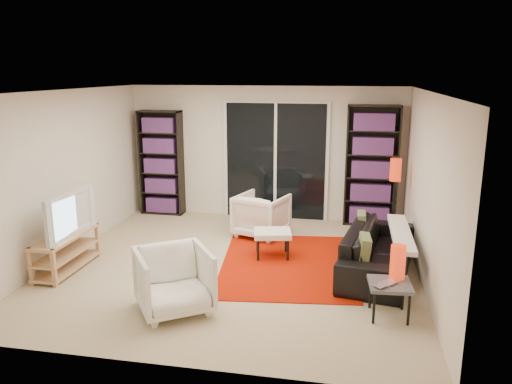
# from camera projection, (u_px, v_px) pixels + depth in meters

# --- Properties ---
(floor) EXTENTS (5.00, 5.00, 0.00)m
(floor) POSITION_uv_depth(u_px,v_px,m) (235.00, 265.00, 7.00)
(floor) COLOR tan
(floor) RESTS_ON ground
(wall_back) EXTENTS (5.00, 0.02, 2.40)m
(wall_back) POSITION_uv_depth(u_px,v_px,m) (265.00, 153.00, 9.10)
(wall_back) COLOR silver
(wall_back) RESTS_ON ground
(wall_front) EXTENTS (5.00, 0.02, 2.40)m
(wall_front) POSITION_uv_depth(u_px,v_px,m) (167.00, 243.00, 4.33)
(wall_front) COLOR silver
(wall_front) RESTS_ON ground
(wall_left) EXTENTS (0.02, 5.00, 2.40)m
(wall_left) POSITION_uv_depth(u_px,v_px,m) (65.00, 175.00, 7.17)
(wall_left) COLOR silver
(wall_left) RESTS_ON ground
(wall_right) EXTENTS (0.02, 5.00, 2.40)m
(wall_right) POSITION_uv_depth(u_px,v_px,m) (427.00, 190.00, 6.26)
(wall_right) COLOR silver
(wall_right) RESTS_ON ground
(ceiling) EXTENTS (5.00, 5.00, 0.02)m
(ceiling) POSITION_uv_depth(u_px,v_px,m) (233.00, 91.00, 6.43)
(ceiling) COLOR white
(ceiling) RESTS_ON wall_back
(sliding_door) EXTENTS (1.92, 0.08, 2.16)m
(sliding_door) POSITION_uv_depth(u_px,v_px,m) (276.00, 162.00, 9.06)
(sliding_door) COLOR white
(sliding_door) RESTS_ON ground
(bookshelf_left) EXTENTS (0.80, 0.30, 1.95)m
(bookshelf_left) POSITION_uv_depth(u_px,v_px,m) (161.00, 163.00, 9.35)
(bookshelf_left) COLOR black
(bookshelf_left) RESTS_ON ground
(bookshelf_right) EXTENTS (0.90, 0.30, 2.10)m
(bookshelf_right) POSITION_uv_depth(u_px,v_px,m) (372.00, 166.00, 8.63)
(bookshelf_right) COLOR black
(bookshelf_right) RESTS_ON ground
(tv_stand) EXTENTS (0.38, 1.19, 0.50)m
(tv_stand) POSITION_uv_depth(u_px,v_px,m) (67.00, 251.00, 6.79)
(tv_stand) COLOR tan
(tv_stand) RESTS_ON floor
(tv) EXTENTS (0.21, 1.05, 0.60)m
(tv) POSITION_uv_depth(u_px,v_px,m) (64.00, 213.00, 6.66)
(tv) COLOR black
(tv) RESTS_ON tv_stand
(rug) EXTENTS (2.08, 2.64, 0.01)m
(rug) POSITION_uv_depth(u_px,v_px,m) (287.00, 264.00, 7.03)
(rug) COLOR #AD1601
(rug) RESTS_ON floor
(sofa) EXTENTS (1.15, 2.19, 0.61)m
(sofa) POSITION_uv_depth(u_px,v_px,m) (379.00, 250.00, 6.72)
(sofa) COLOR black
(sofa) RESTS_ON floor
(armchair_back) EXTENTS (0.95, 0.97, 0.70)m
(armchair_back) POSITION_uv_depth(u_px,v_px,m) (262.00, 215.00, 8.18)
(armchair_back) COLOR white
(armchair_back) RESTS_ON floor
(armchair_front) EXTENTS (1.09, 1.10, 0.73)m
(armchair_front) POSITION_uv_depth(u_px,v_px,m) (174.00, 281.00, 5.60)
(armchair_front) COLOR white
(armchair_front) RESTS_ON floor
(ottoman) EXTENTS (0.61, 0.53, 0.40)m
(ottoman) POSITION_uv_depth(u_px,v_px,m) (272.00, 234.00, 7.24)
(ottoman) COLOR white
(ottoman) RESTS_ON floor
(side_table) EXTENTS (0.49, 0.49, 0.40)m
(side_table) POSITION_uv_depth(u_px,v_px,m) (390.00, 287.00, 5.46)
(side_table) COLOR #4D4D52
(side_table) RESTS_ON floor
(laptop) EXTENTS (0.36, 0.36, 0.02)m
(laptop) POSITION_uv_depth(u_px,v_px,m) (388.00, 285.00, 5.36)
(laptop) COLOR silver
(laptop) RESTS_ON side_table
(table_lamp) EXTENTS (0.17, 0.17, 0.38)m
(table_lamp) POSITION_uv_depth(u_px,v_px,m) (398.00, 262.00, 5.54)
(table_lamp) COLOR red
(table_lamp) RESTS_ON side_table
(floor_lamp) EXTENTS (0.20, 0.20, 1.31)m
(floor_lamp) POSITION_uv_depth(u_px,v_px,m) (395.00, 179.00, 7.90)
(floor_lamp) COLOR black
(floor_lamp) RESTS_ON floor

